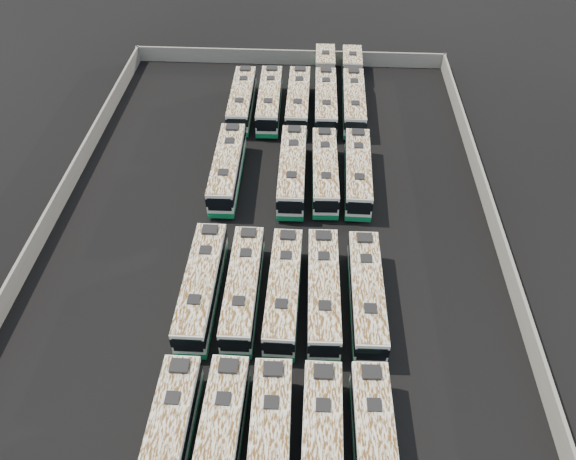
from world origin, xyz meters
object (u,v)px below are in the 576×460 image
object	(u,v)px
bus_front_far_right	(375,455)
bus_midback_right	(325,171)
bus_midfront_right	(323,292)
bus_midback_center	(292,170)
bus_midfront_far_left	(202,286)
bus_midfront_far_right	(366,294)
bus_midback_far_right	(358,172)
bus_back_far_right	(353,89)
bus_front_left	(219,449)
bus_midfront_left	(243,288)
bus_midback_far_left	(227,168)
bus_back_right	(325,88)
bus_midfront_center	(284,290)
bus_back_center	(298,101)
bus_back_far_left	(242,100)
bus_front_center	(269,453)
bus_front_right	(322,456)
bus_front_far_left	(167,447)
bus_back_left	(270,100)

from	to	relation	value
bus_front_far_right	bus_midback_right	world-z (taller)	bus_front_far_right
bus_midfront_right	bus_midback_center	size ratio (longest dim) A/B	0.97
bus_midfront_far_left	bus_midfront_far_right	bearing A→B (deg)	-0.53
bus_midback_far_right	bus_midfront_far_left	bearing A→B (deg)	-128.64
bus_midback_far_right	bus_back_far_right	size ratio (longest dim) A/B	0.65
bus_front_left	bus_midback_far_right	size ratio (longest dim) A/B	1.03
bus_midfront_left	bus_midback_far_right	distance (m)	20.04
bus_midback_far_left	bus_back_right	distance (m)	20.93
bus_midfront_center	bus_back_center	bearing A→B (deg)	90.76
bus_back_far_left	bus_back_center	world-z (taller)	bus_back_center
bus_front_center	bus_midback_far_left	world-z (taller)	bus_front_center
bus_midfront_far_left	bus_front_right	bearing A→B (deg)	-53.96
bus_front_far_left	bus_back_right	bearing A→B (deg)	78.26
bus_back_center	bus_front_far_left	bearing A→B (deg)	-98.68
bus_front_far_left	bus_midback_far_left	world-z (taller)	bus_midback_far_left
bus_front_far_right	bus_midfront_center	bearing A→B (deg)	114.92
bus_front_left	bus_midback_far_left	world-z (taller)	bus_midback_far_left
bus_midback_center	bus_front_center	bearing A→B (deg)	-90.62
bus_midfront_far_right	bus_back_left	size ratio (longest dim) A/B	0.99
bus_midfront_far_right	bus_back_far_left	xyz separation A→B (m)	(-14.37, 31.73, -0.02)
bus_back_center	bus_front_center	bearing A→B (deg)	-90.04
bus_midfront_right	bus_midfront_far_left	bearing A→B (deg)	178.50
bus_midback_far_left	bus_midback_right	world-z (taller)	bus_midback_far_left
bus_front_right	bus_midfront_right	size ratio (longest dim) A/B	1.03
bus_midfront_left	bus_back_far_right	size ratio (longest dim) A/B	0.64
bus_midfront_center	bus_midback_far_right	size ratio (longest dim) A/B	0.99
bus_front_center	bus_midback_far_right	size ratio (longest dim) A/B	1.03
bus_midfront_right	bus_front_far_right	bearing A→B (deg)	-76.95
bus_back_far_right	bus_midback_far_right	bearing A→B (deg)	-89.76
bus_front_far_left	bus_midfront_center	distance (m)	16.13
bus_front_center	bus_midback_center	size ratio (longest dim) A/B	1.00
bus_front_right	bus_midfront_far_left	world-z (taller)	bus_front_right
bus_midfront_left	bus_back_far_right	bearing A→B (deg)	72.96
bus_midfront_far_right	bus_midfront_center	bearing A→B (deg)	178.47
bus_back_center	bus_midback_far_left	bearing A→B (deg)	-115.94
bus_midfront_far_left	bus_front_far_right	bearing A→B (deg)	-45.08
bus_midfront_right	bus_midfront_far_right	distance (m)	3.70
bus_midfront_right	bus_midback_right	size ratio (longest dim) A/B	1.01
bus_front_center	bus_midfront_far_right	size ratio (longest dim) A/B	1.03
bus_front_far_right	bus_midfront_far_left	bearing A→B (deg)	133.41
bus_midfront_left	bus_midback_far_left	bearing A→B (deg)	101.89
bus_front_right	bus_back_right	distance (m)	49.65
bus_front_far_left	bus_midback_far_right	bearing A→B (deg)	66.16
bus_front_center	bus_back_right	world-z (taller)	bus_front_center
bus_midfront_far_left	bus_midback_far_left	distance (m)	17.00
bus_midfront_far_left	bus_front_far_left	bearing A→B (deg)	-89.78
bus_midfront_center	bus_midback_far_left	size ratio (longest dim) A/B	0.96
bus_front_far_left	bus_midfront_far_right	xyz separation A→B (m)	(14.26, 14.37, -0.02)
bus_midback_far_left	bus_midfront_right	bearing A→B (deg)	-58.84
bus_midback_far_right	bus_front_center	bearing A→B (deg)	-101.61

